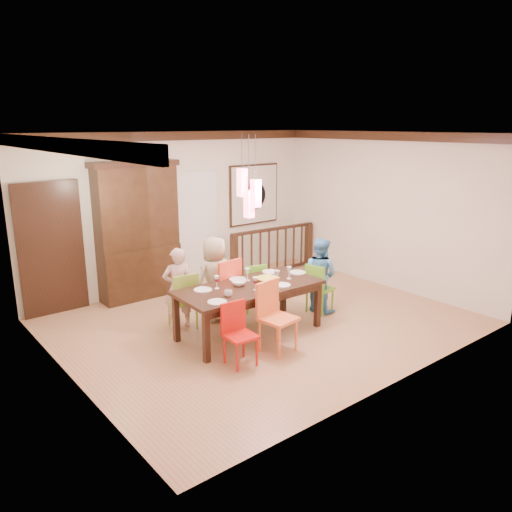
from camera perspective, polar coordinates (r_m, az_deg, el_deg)
floor at (r=7.98m, az=0.74°, el=-7.47°), size 6.00×6.00×0.00m
ceiling at (r=7.38m, az=0.82°, el=13.82°), size 6.00×6.00×0.00m
wall_back at (r=9.58m, az=-8.84°, el=5.18°), size 6.00×0.00×6.00m
wall_left at (r=6.15m, az=-21.31°, el=-1.13°), size 0.00×5.00×5.00m
wall_right at (r=9.71m, az=14.60°, el=5.01°), size 0.00×5.00×5.00m
crown_molding at (r=7.39m, az=0.82°, el=13.20°), size 6.00×5.00×0.16m
panel_door at (r=8.69m, az=-22.35°, el=0.53°), size 1.04×0.07×2.24m
white_doorway at (r=9.80m, az=-6.88°, el=3.08°), size 0.97×0.05×2.22m
painting at (r=10.53m, az=-0.22°, el=7.04°), size 1.25×0.06×1.25m
pendant_cluster at (r=6.98m, az=-0.81°, el=7.22°), size 0.27×0.21×1.14m
dining_table at (r=7.31m, az=-0.77°, el=-4.02°), size 2.18×1.05×0.75m
chair_far_left at (r=7.66m, az=-8.44°, el=-4.55°), size 0.46×0.46×0.89m
chair_far_mid at (r=7.87m, az=-3.98°, el=-3.31°), size 0.51×0.51×1.02m
chair_far_right at (r=8.29m, az=-0.48°, el=-3.14°), size 0.45×0.45×0.83m
chair_near_left at (r=6.46m, az=-1.80°, el=-8.55°), size 0.39×0.39×0.82m
chair_near_mid at (r=6.80m, az=2.55°, el=-6.53°), size 0.50×0.50×0.97m
chair_end_right at (r=8.29m, az=7.34°, el=-3.23°), size 0.44×0.44×0.83m
china_hutch at (r=9.01m, az=-13.36°, el=2.83°), size 1.54×0.46×2.43m
balustrade at (r=10.42m, az=1.98°, el=0.78°), size 2.07×0.20×0.96m
person_far_left at (r=7.66m, az=-8.91°, el=-3.63°), size 0.53×0.43×1.26m
person_far_mid at (r=7.88m, az=-4.70°, el=-2.61°), size 0.66×0.43×1.35m
person_end_right at (r=8.31m, az=7.30°, el=-2.12°), size 0.60×0.70×1.25m
serving_bowl at (r=7.41m, az=1.31°, el=-2.77°), size 0.35×0.35×0.08m
small_bowl at (r=7.29m, az=-1.94°, el=-3.13°), size 0.27×0.27×0.07m
cup_left at (r=6.84m, az=-3.19°, el=-4.28°), size 0.11×0.11×0.09m
cup_right at (r=7.74m, az=2.42°, el=-1.98°), size 0.12×0.12×0.09m
plate_far_left at (r=7.12m, az=-6.09°, el=-3.86°), size 0.26×0.26×0.01m
plate_far_mid at (r=7.56m, az=-2.11°, el=-2.68°), size 0.26×0.26×0.01m
plate_far_right at (r=7.94m, az=1.64°, el=-1.81°), size 0.26×0.26×0.01m
plate_near_left at (r=6.63m, az=-4.46°, el=-5.26°), size 0.26×0.26×0.01m
plate_near_mid at (r=7.30m, az=2.96°, el=-3.33°), size 0.26×0.26×0.01m
plate_end_right at (r=7.93m, az=4.77°, el=-1.88°), size 0.26×0.26×0.01m
wine_glass_a at (r=7.16m, az=-4.50°, el=-3.00°), size 0.08×0.08×0.19m
wine_glass_b at (r=7.49m, az=-0.97°, el=-2.12°), size 0.08×0.08×0.19m
wine_glass_c at (r=7.07m, az=-0.06°, el=-3.18°), size 0.08×0.08×0.19m
wine_glass_d at (r=7.60m, az=3.80°, el=-1.92°), size 0.08×0.08×0.19m
napkin at (r=6.93m, az=0.70°, el=-4.33°), size 0.18×0.14×0.01m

